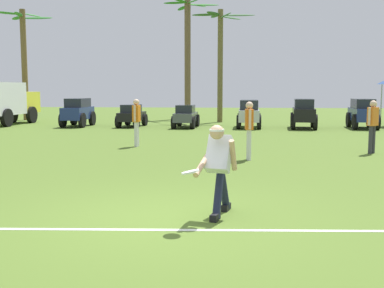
{
  "coord_description": "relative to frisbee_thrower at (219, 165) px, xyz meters",
  "views": [
    {
      "loc": [
        0.99,
        -6.89,
        1.93
      ],
      "look_at": [
        0.25,
        1.83,
        0.9
      ],
      "focal_mm": 45.0,
      "sensor_mm": 36.0,
      "label": 1
    }
  ],
  "objects": [
    {
      "name": "ground_plane",
      "position": [
        -0.79,
        -0.15,
        -0.79
      ],
      "size": [
        80.0,
        80.0,
        0.0
      ],
      "primitive_type": "plane",
      "color": "#4F6B26"
    },
    {
      "name": "field_line_paint",
      "position": [
        -0.79,
        -0.74,
        -0.78
      ],
      "size": [
        20.18,
        1.42,
        0.01
      ],
      "primitive_type": "cube",
      "rotation": [
        0.0,
        0.0,
        0.07
      ],
      "color": "white",
      "rests_on": "ground_plane"
    },
    {
      "name": "frisbee_thrower",
      "position": [
        0.0,
        0.0,
        0.0
      ],
      "size": [
        0.63,
        1.07,
        1.39
      ],
      "color": "#191E38",
      "rests_on": "ground_plane"
    },
    {
      "name": "frisbee_in_flight",
      "position": [
        -0.37,
        -0.66,
        0.01
      ],
      "size": [
        0.29,
        0.29,
        0.08
      ],
      "color": "white"
    },
    {
      "name": "teammate_near_sideline",
      "position": [
        4.28,
        7.42,
        0.15
      ],
      "size": [
        0.39,
        0.41,
        1.56
      ],
      "color": "#33333D",
      "rests_on": "ground_plane"
    },
    {
      "name": "teammate_midfield",
      "position": [
        -2.95,
        8.45,
        0.15
      ],
      "size": [
        0.22,
        0.5,
        1.56
      ],
      "color": "silver",
      "rests_on": "ground_plane"
    },
    {
      "name": "teammate_deep",
      "position": [
        0.63,
        5.82,
        0.15
      ],
      "size": [
        0.22,
        0.5,
        1.56
      ],
      "color": "silver",
      "rests_on": "ground_plane"
    },
    {
      "name": "parked_car_slot_a",
      "position": [
        -7.55,
        16.45,
        -0.05
      ],
      "size": [
        1.21,
        2.37,
        1.4
      ],
      "color": "navy",
      "rests_on": "ground_plane"
    },
    {
      "name": "parked_car_slot_b",
      "position": [
        -4.81,
        16.45,
        -0.22
      ],
      "size": [
        1.25,
        2.26,
        1.1
      ],
      "color": "black",
      "rests_on": "ground_plane"
    },
    {
      "name": "parked_car_slot_c",
      "position": [
        -2.09,
        16.12,
        -0.22
      ],
      "size": [
        1.21,
        2.25,
        1.1
      ],
      "color": "#474C51",
      "rests_on": "ground_plane"
    },
    {
      "name": "parked_car_slot_d",
      "position": [
        0.97,
        16.35,
        -0.07
      ],
      "size": [
        1.23,
        2.43,
        1.34
      ],
      "color": "#B7BABF",
      "rests_on": "ground_plane"
    },
    {
      "name": "parked_car_slot_e",
      "position": [
        3.54,
        16.15,
        -0.05
      ],
      "size": [
        1.37,
        2.43,
        1.4
      ],
      "color": "black",
      "rests_on": "ground_plane"
    },
    {
      "name": "parked_car_slot_f",
      "position": [
        6.34,
        16.41,
        -0.05
      ],
      "size": [
        1.28,
        2.4,
        1.4
      ],
      "color": "navy",
      "rests_on": "ground_plane"
    },
    {
      "name": "box_truck",
      "position": [
        -11.51,
        16.47,
        0.44
      ],
      "size": [
        1.7,
        5.96,
        2.2
      ],
      "color": "yellow",
      "rests_on": "ground_plane"
    },
    {
      "name": "palm_tree_far_left",
      "position": [
        -12.2,
        20.91,
        2.98
      ],
      "size": [
        3.18,
        3.13,
        6.51
      ],
      "color": "brown",
      "rests_on": "ground_plane"
    },
    {
      "name": "palm_tree_left_of_centre",
      "position": [
        -2.65,
        23.14,
        3.43
      ],
      "size": [
        3.48,
        3.59,
        7.37
      ],
      "color": "brown",
      "rests_on": "ground_plane"
    },
    {
      "name": "palm_tree_right_of_centre",
      "position": [
        -0.51,
        20.01,
        3.04
      ],
      "size": [
        3.52,
        3.21,
        6.2
      ],
      "color": "brown",
      "rests_on": "ground_plane"
    }
  ]
}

